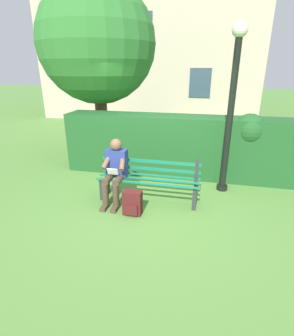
{
  "coord_description": "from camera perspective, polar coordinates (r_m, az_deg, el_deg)",
  "views": [
    {
      "loc": [
        -0.96,
        4.37,
        2.41
      ],
      "look_at": [
        0.0,
        0.1,
        0.72
      ],
      "focal_mm": 27.94,
      "sensor_mm": 36.0,
      "label": 1
    }
  ],
  "objects": [
    {
      "name": "lamp_post",
      "position": [
        5.26,
        17.97,
        13.4
      ],
      "size": [
        0.27,
        0.27,
        3.14
      ],
      "color": "black",
      "rests_on": "ground"
    },
    {
      "name": "person_seated",
      "position": [
        4.88,
        -6.97,
        -0.3
      ],
      "size": [
        0.44,
        0.73,
        1.19
      ],
      "color": "navy",
      "rests_on": "ground"
    },
    {
      "name": "park_bench",
      "position": [
        4.95,
        0.41,
        -2.38
      ],
      "size": [
        1.91,
        0.46,
        0.86
      ],
      "color": "#2D3338",
      "rests_on": "ground"
    },
    {
      "name": "tree",
      "position": [
        7.44,
        -11.55,
        24.49
      ],
      "size": [
        3.09,
        2.94,
        4.43
      ],
      "color": "brown",
      "rests_on": "ground"
    },
    {
      "name": "hedge_backdrop",
      "position": [
        6.14,
        6.59,
        5.18
      ],
      "size": [
        5.19,
        0.81,
        1.52
      ],
      "color": "#1E5123",
      "rests_on": "ground"
    },
    {
      "name": "building_facade",
      "position": [
        13.61,
        0.39,
        24.38
      ],
      "size": [
        10.17,
        2.77,
        6.36
      ],
      "color": "#BCAD93",
      "rests_on": "ground"
    },
    {
      "name": "backpack",
      "position": [
        4.57,
        -3.2,
        -7.64
      ],
      "size": [
        0.32,
        0.25,
        0.44
      ],
      "color": "#4C1919",
      "rests_on": "ground"
    },
    {
      "name": "ground",
      "position": [
        5.09,
        0.25,
        -7.14
      ],
      "size": [
        60.0,
        60.0,
        0.0
      ],
      "primitive_type": "plane",
      "color": "#517F38"
    }
  ]
}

